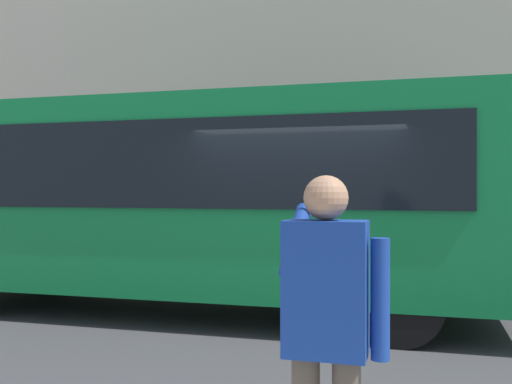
{
  "coord_description": "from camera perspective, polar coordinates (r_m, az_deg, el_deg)",
  "views": [
    {
      "loc": [
        -1.42,
        7.34,
        1.78
      ],
      "look_at": [
        0.84,
        -0.64,
        1.75
      ],
      "focal_mm": 41.44,
      "sensor_mm": 36.0,
      "label": 1
    }
  ],
  "objects": [
    {
      "name": "ground_plane",
      "position": [
        7.69,
        4.83,
        -13.15
      ],
      "size": [
        60.0,
        60.0,
        0.0
      ],
      "primitive_type": "plane",
      "color": "#38383A"
    },
    {
      "name": "building_facade_far",
      "position": [
        14.82,
        10.13,
        16.72
      ],
      "size": [
        28.0,
        1.55,
        12.0
      ],
      "color": "beige",
      "rests_on": "ground_plane"
    },
    {
      "name": "red_bus",
      "position": [
        8.59,
        -6.56,
        -0.41
      ],
      "size": [
        9.05,
        2.54,
        3.08
      ],
      "color": "#0F7238",
      "rests_on": "ground_plane"
    },
    {
      "name": "pedestrian_photographer",
      "position": [
        2.97,
        6.86,
        -12.21
      ],
      "size": [
        0.53,
        0.52,
        1.7
      ],
      "color": "#4C4238",
      "rests_on": "sidewalk_curb"
    }
  ]
}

